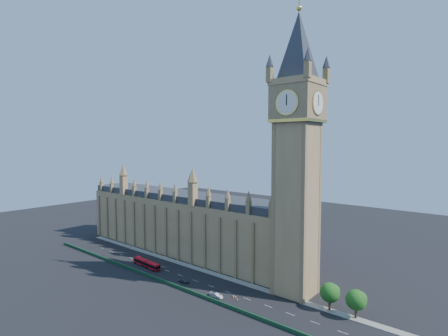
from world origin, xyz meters
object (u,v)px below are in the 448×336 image
Objects in this scene: car_grey at (184,281)px; car_silver at (216,296)px; car_white at (216,295)px; red_bus at (147,264)px.

car_grey is 17.76m from car_silver.
car_silver is (17.66, -1.88, 0.04)m from car_grey.
car_silver reaches higher than car_white.
red_bus is 3.87× the size of car_grey.
red_bus is 41.48m from car_silver.
car_grey is at bearing -0.00° from red_bus.
car_grey is at bearing 79.89° from car_white.
car_grey reaches higher than car_white.
red_bus is 3.58× the size of car_white.
car_white is at bearing -97.26° from car_grey.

